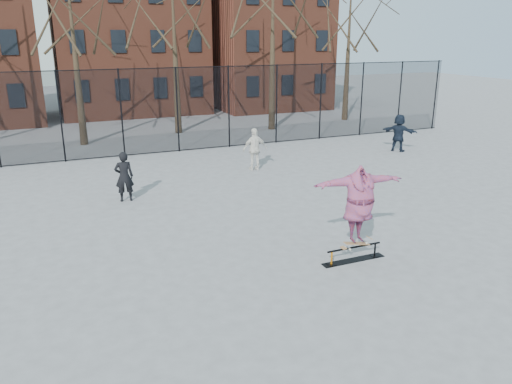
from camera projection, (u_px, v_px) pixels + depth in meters
name	position (u px, v px, depth m)	size (l,w,h in m)	color
ground	(267.00, 264.00, 12.38)	(100.00, 100.00, 0.00)	slate
skate_rail	(354.00, 255.00, 12.51)	(1.73, 0.26, 0.38)	black
skateboard	(357.00, 244.00, 12.45)	(0.76, 0.18, 0.09)	olive
skater	(359.00, 206.00, 12.14)	(2.38, 0.65, 1.94)	#683381
bystander_black	(124.00, 177.00, 16.79)	(0.62, 0.41, 1.71)	black
bystander_white	(255.00, 149.00, 20.70)	(1.03, 0.43, 1.76)	silver
bystander_navy	(399.00, 133.00, 24.03)	(1.67, 0.53, 1.80)	black
fence	(152.00, 110.00, 23.15)	(34.03, 0.07, 4.00)	black
rowhouses	(119.00, 24.00, 33.61)	(29.00, 7.00, 13.00)	brown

